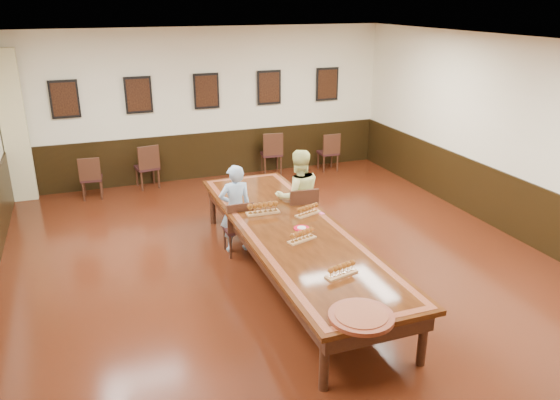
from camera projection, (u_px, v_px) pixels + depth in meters
name	position (u px, v px, depth m)	size (l,w,h in m)	color
floor	(292.00, 278.00, 7.79)	(8.00, 10.00, 0.02)	black
ceiling	(294.00, 44.00, 6.67)	(8.00, 10.00, 0.02)	white
wall_back	(206.00, 105.00, 11.63)	(8.00, 0.02, 3.20)	beige
wall_right	(531.00, 143.00, 8.55)	(0.02, 10.00, 3.20)	beige
chair_man	(238.00, 226.00, 8.40)	(0.41, 0.45, 0.88)	black
chair_woman	(300.00, 215.00, 8.69)	(0.46, 0.50, 0.99)	black
spare_chair_a	(91.00, 177.00, 10.74)	(0.40, 0.44, 0.86)	black
spare_chair_b	(147.00, 166.00, 11.32)	(0.44, 0.48, 0.93)	black
spare_chair_c	(271.00, 152.00, 12.27)	(0.45, 0.49, 0.96)	black
spare_chair_d	(328.00, 151.00, 12.48)	(0.41, 0.45, 0.88)	black
person_man	(235.00, 209.00, 8.39)	(0.51, 0.34, 1.40)	#508CC8
person_woman	(298.00, 197.00, 8.69)	(0.77, 0.60, 1.54)	#F0F599
pink_phone	(320.00, 213.00, 8.07)	(0.06, 0.13, 0.01)	#F05096
curtain	(14.00, 127.00, 10.29)	(0.45, 0.18, 2.90)	beige
wainscoting	(292.00, 245.00, 7.62)	(8.00, 10.00, 1.00)	black
conference_table	(293.00, 238.00, 7.58)	(1.40, 5.00, 0.76)	black
posters	(206.00, 91.00, 11.46)	(6.14, 0.04, 0.74)	black
flight_a	(263.00, 208.00, 8.02)	(0.50, 0.17, 0.18)	#A27544
flight_b	(308.00, 210.00, 7.98)	(0.43, 0.26, 0.15)	#A27544
flight_c	(302.00, 236.00, 7.13)	(0.43, 0.24, 0.15)	#A27544
flight_d	(342.00, 270.00, 6.24)	(0.43, 0.23, 0.15)	#A27544
red_plate_grp	(302.00, 228.00, 7.51)	(0.22, 0.22, 0.03)	red
carved_platter	(361.00, 316.00, 5.42)	(0.81, 0.81, 0.05)	#5B2012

